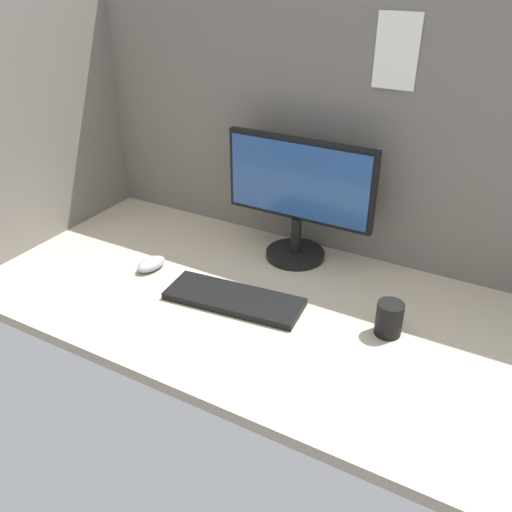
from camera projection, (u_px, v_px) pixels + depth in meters
The scene contains 7 objects.
ground_plane at pixel (289, 310), 144.36cm from camera, with size 180.00×80.00×3.00cm, color tan.
cubicle_wall_back at pixel (352, 129), 153.28cm from camera, with size 180.00×5.50×75.83cm.
cubicle_wall_side at pixel (31, 120), 161.91cm from camera, with size 5.00×80.00×75.83cm, color slate.
monitor at pixel (298, 193), 156.65cm from camera, with size 45.24×18.00×37.05cm.
keyboard at pixel (234, 299), 144.57cm from camera, with size 37.00×13.00×2.00cm, color black.
mouse at pixel (151, 264), 159.24cm from camera, with size 5.60×9.60×3.40cm, color #99999E.
mug_black_travel at pixel (389, 319), 131.14cm from camera, with size 6.59×6.59×8.77cm.
Camera 1 is at (49.86, -107.61, 82.54)cm, focal length 37.93 mm.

